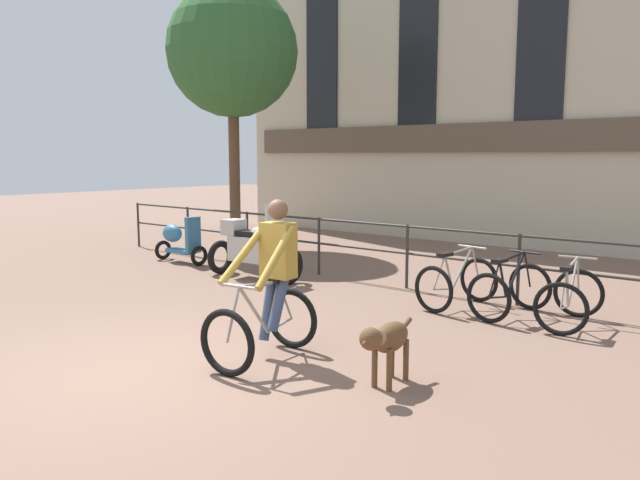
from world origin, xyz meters
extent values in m
plane|color=#7A5B4C|center=(0.00, 0.00, 0.00)|extent=(60.00, 60.00, 0.00)
cylinder|color=#2D2B28|center=(-7.50, 5.20, 0.53)|extent=(0.05, 0.05, 1.05)
cylinder|color=#2D2B28|center=(-5.62, 5.20, 0.53)|extent=(0.05, 0.05, 1.05)
cylinder|color=#2D2B28|center=(-3.75, 5.20, 0.53)|extent=(0.05, 0.05, 1.05)
cylinder|color=#2D2B28|center=(-1.88, 5.20, 0.53)|extent=(0.05, 0.05, 1.05)
cylinder|color=#2D2B28|center=(0.00, 5.20, 0.53)|extent=(0.05, 0.05, 1.05)
cylinder|color=#2D2B28|center=(1.88, 5.20, 0.53)|extent=(0.05, 0.05, 1.05)
cylinder|color=#2D2B28|center=(0.00, 5.20, 1.02)|extent=(15.00, 0.04, 0.04)
cylinder|color=#2D2B28|center=(0.00, 5.20, 0.58)|extent=(15.00, 0.04, 0.04)
cube|color=#BCB299|center=(0.00, 11.00, 4.86)|extent=(18.00, 0.60, 9.71)
cube|color=brown|center=(0.00, 10.64, 2.60)|extent=(17.10, 0.12, 0.70)
cube|color=black|center=(-6.30, 10.67, 5.34)|extent=(1.10, 0.06, 5.44)
cube|color=black|center=(-3.15, 10.67, 5.34)|extent=(1.10, 0.06, 5.44)
cube|color=black|center=(0.00, 10.67, 5.34)|extent=(1.10, 0.06, 5.44)
torus|color=black|center=(0.83, 0.52, 0.34)|extent=(0.68, 0.15, 0.68)
torus|color=black|center=(0.70, 1.61, 0.34)|extent=(0.68, 0.15, 0.68)
cylinder|color=#9E998E|center=(0.78, 0.95, 0.58)|extent=(0.10, 0.49, 0.60)
cylinder|color=#9E998E|center=(0.74, 1.27, 0.54)|extent=(0.06, 0.23, 0.52)
cylinder|color=#9E998E|center=(0.77, 1.04, 0.83)|extent=(0.12, 0.66, 0.10)
cylinder|color=#9E998E|center=(0.73, 1.39, 0.31)|extent=(0.08, 0.44, 0.08)
cylinder|color=#9E998E|center=(0.71, 1.49, 0.57)|extent=(0.06, 0.27, 0.47)
cylinder|color=#9E998E|center=(0.82, 0.62, 0.60)|extent=(0.06, 0.23, 0.54)
cylinder|color=#9E998E|center=(0.81, 0.72, 0.87)|extent=(0.48, 0.09, 0.03)
cube|color=black|center=(0.73, 1.37, 0.82)|extent=(0.15, 0.25, 0.05)
cube|color=#AD8933|center=(0.73, 1.37, 1.15)|extent=(0.38, 0.26, 0.60)
sphere|color=brown|center=(0.73, 1.37, 1.59)|extent=(0.22, 0.22, 0.22)
cylinder|color=#AD8933|center=(0.56, 1.02, 1.14)|extent=(0.10, 0.72, 0.60)
cylinder|color=#AD8933|center=(0.98, 1.07, 1.14)|extent=(0.23, 0.71, 0.60)
cylinder|color=#384766|center=(0.67, 1.27, 0.52)|extent=(0.17, 0.32, 0.69)
cylinder|color=#384766|center=(0.81, 1.28, 0.58)|extent=(0.12, 0.30, 0.58)
ellipsoid|color=brown|center=(2.18, 1.38, 0.46)|extent=(0.29, 0.56, 0.28)
cylinder|color=brown|center=(2.20, 1.16, 0.48)|extent=(0.17, 0.16, 0.16)
sphere|color=brown|center=(2.22, 0.99, 0.54)|extent=(0.21, 0.21, 0.21)
cone|color=brown|center=(2.23, 0.89, 0.52)|extent=(0.13, 0.14, 0.12)
cylinder|color=brown|center=(2.15, 1.70, 0.51)|extent=(0.07, 0.18, 0.10)
cylinder|color=brown|center=(2.12, 1.20, 0.20)|extent=(0.06, 0.06, 0.40)
cylinder|color=brown|center=(2.28, 1.21, 0.20)|extent=(0.06, 0.06, 0.40)
cylinder|color=brown|center=(2.09, 1.54, 0.20)|extent=(0.06, 0.06, 0.40)
cylinder|color=brown|center=(2.24, 1.55, 0.20)|extent=(0.06, 0.06, 0.40)
torus|color=black|center=(-1.68, 4.21, 0.31)|extent=(0.16, 0.63, 0.62)
torus|color=black|center=(-3.32, 4.10, 0.31)|extent=(0.16, 0.63, 0.62)
cube|color=#B7B2AD|center=(-2.50, 4.16, 0.53)|extent=(0.93, 0.46, 0.44)
ellipsoid|color=#B7B2AD|center=(-2.30, 4.17, 0.83)|extent=(0.50, 0.35, 0.24)
cube|color=black|center=(-2.61, 4.15, 0.80)|extent=(0.58, 0.34, 0.10)
cylinder|color=#B2B2B7|center=(-1.89, 4.20, 0.49)|extent=(0.46, 0.09, 0.41)
cube|color=silver|center=(-2.03, 4.19, 1.10)|extent=(0.06, 0.44, 0.50)
cube|color=#B7B2AD|center=(-2.98, 4.13, 0.89)|extent=(0.34, 0.38, 0.28)
torus|color=black|center=(1.33, 5.07, 0.33)|extent=(0.66, 0.17, 0.66)
torus|color=black|center=(1.15, 4.03, 0.33)|extent=(0.66, 0.17, 0.66)
cylinder|color=#9E998E|center=(1.26, 4.66, 0.56)|extent=(0.11, 0.46, 0.58)
cylinder|color=#9E998E|center=(1.21, 4.35, 0.53)|extent=(0.07, 0.22, 0.51)
cylinder|color=#9E998E|center=(1.24, 4.57, 0.81)|extent=(0.14, 0.63, 0.10)
cylinder|color=#9E998E|center=(1.19, 4.24, 0.31)|extent=(0.10, 0.42, 0.07)
cylinder|color=#9E998E|center=(1.17, 4.15, 0.55)|extent=(0.06, 0.25, 0.46)
cylinder|color=#9E998E|center=(1.31, 4.97, 0.59)|extent=(0.06, 0.21, 0.52)
cylinder|color=#9E998E|center=(1.30, 4.88, 0.84)|extent=(0.48, 0.11, 0.03)
cube|color=black|center=(1.19, 4.26, 0.80)|extent=(0.16, 0.26, 0.05)
torus|color=black|center=(2.10, 5.07, 0.33)|extent=(0.66, 0.15, 0.66)
torus|color=black|center=(1.96, 4.03, 0.33)|extent=(0.66, 0.15, 0.66)
cylinder|color=black|center=(2.05, 4.66, 0.56)|extent=(0.10, 0.47, 0.58)
cylinder|color=black|center=(2.00, 4.35, 0.53)|extent=(0.06, 0.22, 0.51)
cylinder|color=black|center=(2.03, 4.57, 0.81)|extent=(0.12, 0.63, 0.10)
cylinder|color=black|center=(1.99, 4.24, 0.31)|extent=(0.08, 0.42, 0.07)
cylinder|color=black|center=(1.97, 4.14, 0.55)|extent=(0.06, 0.25, 0.46)
cylinder|color=black|center=(2.09, 4.98, 0.59)|extent=(0.06, 0.21, 0.52)
cylinder|color=black|center=(2.08, 4.88, 0.84)|extent=(0.48, 0.10, 0.03)
cube|color=black|center=(1.99, 4.26, 0.80)|extent=(0.15, 0.25, 0.05)
torus|color=black|center=(2.77, 5.07, 0.33)|extent=(0.66, 0.13, 0.66)
torus|color=black|center=(2.88, 4.03, 0.33)|extent=(0.66, 0.13, 0.66)
cylinder|color=#9E998E|center=(2.81, 4.66, 0.56)|extent=(0.08, 0.47, 0.58)
cylinder|color=#9E998E|center=(2.84, 4.35, 0.53)|extent=(0.06, 0.22, 0.51)
cylinder|color=#9E998E|center=(2.82, 4.57, 0.81)|extent=(0.10, 0.63, 0.10)
cylinder|color=#9E998E|center=(2.86, 4.24, 0.31)|extent=(0.07, 0.42, 0.07)
cylinder|color=#9E998E|center=(2.87, 4.14, 0.55)|extent=(0.05, 0.25, 0.46)
cylinder|color=#9E998E|center=(2.78, 4.98, 0.59)|extent=(0.05, 0.21, 0.52)
cylinder|color=#9E998E|center=(2.79, 4.88, 0.84)|extent=(0.48, 0.08, 0.03)
cube|color=black|center=(2.86, 4.26, 0.80)|extent=(0.15, 0.25, 0.05)
torus|color=black|center=(-4.28, 4.39, 0.20)|extent=(0.09, 0.40, 0.40)
torus|color=black|center=(-5.48, 4.42, 0.20)|extent=(0.09, 0.40, 0.40)
cube|color=teal|center=(-4.88, 4.40, 0.24)|extent=(0.68, 0.29, 0.08)
cube|color=teal|center=(-4.46, 4.39, 0.60)|extent=(0.11, 0.32, 0.72)
ellipsoid|color=teal|center=(-5.14, 4.41, 0.58)|extent=(0.53, 0.31, 0.36)
cylinder|color=brown|center=(-5.91, 6.87, 1.88)|extent=(0.26, 0.26, 3.76)
sphere|color=#2D5B2D|center=(-5.91, 6.87, 4.61)|extent=(3.09, 3.09, 3.09)
camera|label=1|loc=(5.31, -3.46, 2.16)|focal=35.00mm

